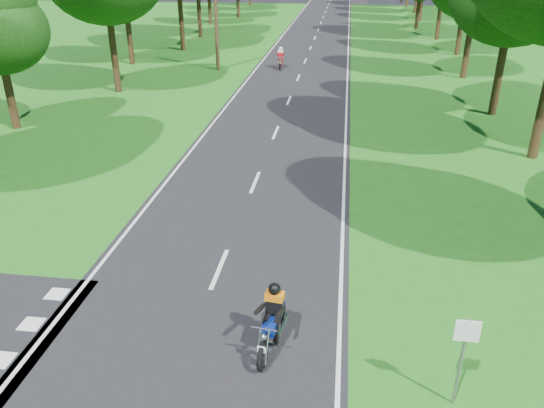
# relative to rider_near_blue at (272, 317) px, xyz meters

# --- Properties ---
(ground) EXTENTS (160.00, 160.00, 0.00)m
(ground) POSITION_rel_rider_near_blue_xyz_m (-1.83, 0.85, -0.76)
(ground) COLOR #1F6216
(ground) RESTS_ON ground
(main_road) EXTENTS (7.00, 140.00, 0.02)m
(main_road) POSITION_rel_rider_near_blue_xyz_m (-1.83, 50.85, -0.75)
(main_road) COLOR black
(main_road) RESTS_ON ground
(road_markings) EXTENTS (7.40, 140.00, 0.01)m
(road_markings) POSITION_rel_rider_near_blue_xyz_m (-1.97, 48.98, -0.74)
(road_markings) COLOR silver
(road_markings) RESTS_ON main_road
(telegraph_pole) EXTENTS (1.20, 0.26, 8.00)m
(telegraph_pole) POSITION_rel_rider_near_blue_xyz_m (-7.83, 28.85, 3.31)
(telegraph_pole) COLOR #382616
(telegraph_pole) RESTS_ON ground
(road_sign) EXTENTS (0.45, 0.07, 2.00)m
(road_sign) POSITION_rel_rider_near_blue_xyz_m (3.67, -1.16, 0.58)
(road_sign) COLOR slate
(road_sign) RESTS_ON ground
(rider_near_blue) EXTENTS (0.82, 1.84, 1.48)m
(rider_near_blue) POSITION_rel_rider_near_blue_xyz_m (0.00, 0.00, 0.00)
(rider_near_blue) COLOR navy
(rider_near_blue) RESTS_ON main_road
(rider_far_red) EXTENTS (0.73, 1.84, 1.51)m
(rider_far_red) POSITION_rel_rider_near_blue_xyz_m (-3.42, 29.83, 0.01)
(rider_far_red) COLOR #B3270D
(rider_far_red) RESTS_ON main_road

